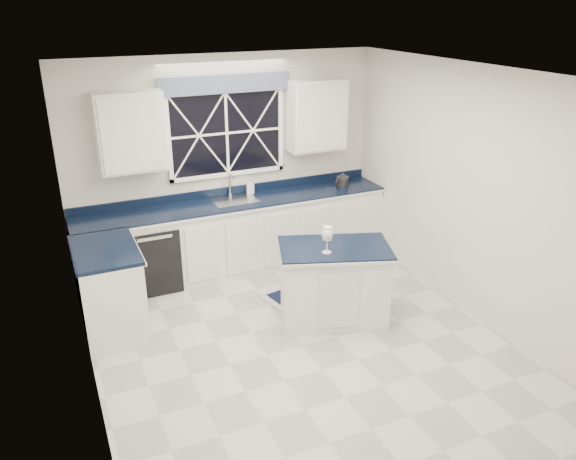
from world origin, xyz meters
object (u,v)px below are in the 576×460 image
dishwasher (152,255)px  faucet (230,185)px  kettle (342,180)px  island (334,283)px  soap_bottle (250,186)px  wine_glass (327,235)px

dishwasher → faucet: size_ratio=2.72×
kettle → faucet: bearing=152.6°
island → dishwasher: bearing=155.2°
dishwasher → kettle: (2.61, -0.03, 0.62)m
faucet → island: 1.99m
dishwasher → soap_bottle: (1.38, 0.22, 0.63)m
dishwasher → island: island is taller
faucet → wine_glass: faucet is taller
faucet → soap_bottle: faucet is taller
island → soap_bottle: (-0.26, 1.82, 0.60)m
kettle → soap_bottle: soap_bottle is taller
island → soap_bottle: soap_bottle is taller
island → faucet: bearing=126.3°
island → wine_glass: size_ratio=4.62×
dishwasher → kettle: bearing=-0.6°
kettle → soap_bottle: size_ratio=1.27×
island → kettle: 1.94m
soap_bottle → island: bearing=-81.7°
dishwasher → kettle: 2.68m
soap_bottle → kettle: bearing=-11.3°
island → wine_glass: wine_glass is taller
kettle → wine_glass: (-1.12, -1.67, 0.04)m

